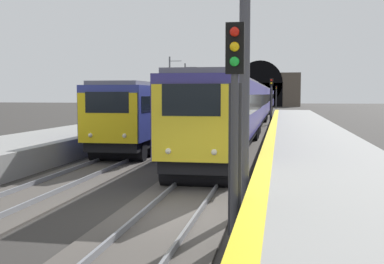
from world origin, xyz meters
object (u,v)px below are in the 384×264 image
(train_main_approaching, at_px, (256,102))
(railway_signal_mid, at_px, (271,98))
(overhead_signal_gantry, at_px, (85,4))
(train_adjacent_platform, at_px, (188,106))
(railway_signal_far, at_px, (276,95))
(catenary_mast_far, at_px, (170,87))
(catenary_mast_near, at_px, (185,88))
(railway_signal_near, at_px, (235,111))

(train_main_approaching, distance_m, railway_signal_mid, 7.50)
(train_main_approaching, height_order, overhead_signal_gantry, overhead_signal_gantry)
(train_adjacent_platform, xyz_separation_m, railway_signal_far, (66.26, -6.77, 0.71))
(overhead_signal_gantry, relative_size, catenary_mast_far, 1.08)
(catenary_mast_near, distance_m, catenary_mast_far, 10.85)
(railway_signal_near, bearing_deg, train_adjacent_platform, -167.40)
(train_adjacent_platform, bearing_deg, railway_signal_far, 173.42)
(catenary_mast_near, bearing_deg, train_main_approaching, -145.99)
(catenary_mast_near, bearing_deg, catenary_mast_far, 179.96)
(railway_signal_mid, xyz_separation_m, railway_signal_far, (56.30, 0.00, 0.08))
(catenary_mast_near, xyz_separation_m, catenary_mast_far, (-10.85, 0.01, 0.11))
(train_adjacent_platform, relative_size, railway_signal_near, 8.45)
(railway_signal_mid, bearing_deg, catenary_mast_near, -151.04)
(overhead_signal_gantry, bearing_deg, railway_signal_mid, -6.52)
(railway_signal_mid, height_order, overhead_signal_gantry, overhead_signal_gantry)
(train_adjacent_platform, distance_m, railway_signal_mid, 12.05)
(overhead_signal_gantry, relative_size, catenary_mast_near, 1.11)
(railway_signal_far, height_order, catenary_mast_near, catenary_mast_near)
(train_adjacent_platform, xyz_separation_m, railway_signal_mid, (9.95, -6.77, 0.63))
(railway_signal_near, height_order, railway_signal_far, railway_signal_far)
(train_main_approaching, relative_size, catenary_mast_far, 10.27)
(overhead_signal_gantry, distance_m, catenary_mast_near, 63.59)
(railway_signal_far, bearing_deg, train_main_approaching, -2.16)
(train_main_approaching, xyz_separation_m, overhead_signal_gantry, (-44.98, 2.46, 3.34))
(train_adjacent_platform, height_order, overhead_signal_gantry, overhead_signal_gantry)
(overhead_signal_gantry, bearing_deg, railway_signal_near, -120.44)
(train_main_approaching, xyz_separation_m, railway_signal_mid, (-7.25, -1.85, 0.52))
(railway_signal_mid, distance_m, catenary_mast_far, 19.98)
(railway_signal_near, distance_m, railway_signal_mid, 40.26)
(catenary_mast_near, height_order, catenary_mast_far, catenary_mast_far)
(overhead_signal_gantry, xyz_separation_m, catenary_mast_far, (52.00, 9.60, -1.44))
(railway_signal_near, xyz_separation_m, catenary_mast_far, (54.53, 13.91, 1.37))
(railway_signal_far, distance_m, overhead_signal_gantry, 94.17)
(railway_signal_far, relative_size, catenary_mast_far, 0.60)
(railway_signal_near, xyz_separation_m, railway_signal_far, (96.56, 0.00, 0.07))
(railway_signal_near, relative_size, overhead_signal_gantry, 0.53)
(railway_signal_far, height_order, catenary_mast_far, catenary_mast_far)
(railway_signal_mid, distance_m, catenary_mast_near, 28.74)
(catenary_mast_near, bearing_deg, railway_signal_near, -167.99)
(railway_signal_near, distance_m, catenary_mast_far, 56.29)
(train_main_approaching, bearing_deg, railway_signal_near, 2.39)
(catenary_mast_near, bearing_deg, train_adjacent_platform, -168.51)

